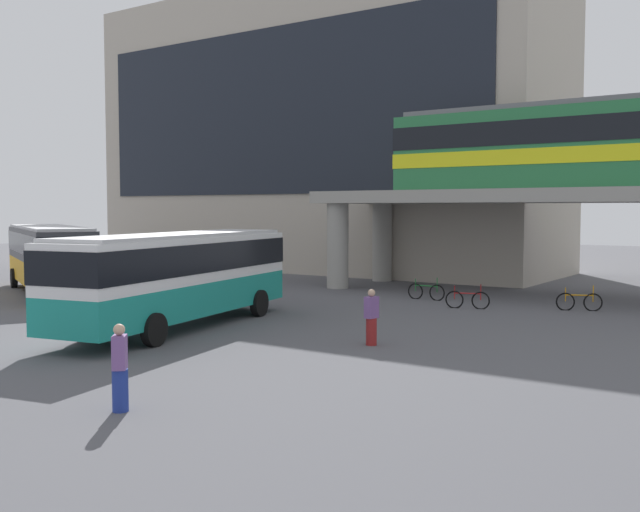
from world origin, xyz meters
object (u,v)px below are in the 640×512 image
(station_building, at_px, (322,133))
(pedestrian_at_kerb, at_px, (120,370))
(bus_main, at_px, (178,270))
(bicycle_green, at_px, (426,292))
(bicycle_orange, at_px, (579,302))
(pedestrian_near_building, at_px, (371,319))
(bicycle_red, at_px, (468,300))
(bus_secondary, at_px, (49,252))

(station_building, bearing_deg, pedestrian_at_kerb, -62.00)
(bus_main, xyz_separation_m, bicycle_green, (3.45, 11.82, -1.63))
(bicycle_orange, height_order, pedestrian_near_building, pedestrian_near_building)
(bicycle_orange, bearing_deg, station_building, 150.07)
(station_building, height_order, bicycle_red, station_building)
(station_building, distance_m, bus_secondary, 21.44)
(bus_main, distance_m, pedestrian_near_building, 7.16)
(bicycle_orange, relative_size, pedestrian_at_kerb, 0.94)
(station_building, bearing_deg, bicycle_red, -39.62)
(bicycle_orange, xyz_separation_m, pedestrian_near_building, (-3.06, -11.05, 0.43))
(bicycle_orange, relative_size, pedestrian_near_building, 0.99)
(bicycle_green, bearing_deg, pedestrian_near_building, -71.90)
(bicycle_green, xyz_separation_m, pedestrian_near_building, (3.52, -10.78, 0.43))
(bus_main, distance_m, bicycle_orange, 15.80)
(bicycle_green, distance_m, pedestrian_near_building, 11.35)
(bus_secondary, bearing_deg, station_building, 84.27)
(bus_main, bearing_deg, pedestrian_at_kerb, -50.88)
(bus_secondary, relative_size, bicycle_red, 6.33)
(pedestrian_at_kerb, xyz_separation_m, pedestrian_near_building, (0.52, 8.99, -0.05))
(bus_secondary, relative_size, pedestrian_near_building, 6.56)
(bicycle_orange, distance_m, pedestrian_at_kerb, 20.36)
(bicycle_green, bearing_deg, bus_main, -106.28)
(station_building, bearing_deg, bicycle_orange, -29.93)
(bicycle_red, bearing_deg, bus_secondary, -161.16)
(pedestrian_at_kerb, bearing_deg, bicycle_green, 98.65)
(bus_secondary, bearing_deg, bicycle_red, 18.84)
(bicycle_red, height_order, pedestrian_at_kerb, pedestrian_at_kerb)
(bus_main, height_order, bicycle_red, bus_main)
(bicycle_orange, relative_size, bicycle_red, 0.96)
(station_building, distance_m, bicycle_green, 20.44)
(pedestrian_at_kerb, bearing_deg, bus_main, 129.12)
(bicycle_green, bearing_deg, station_building, 139.06)
(bicycle_red, distance_m, pedestrian_at_kerb, 18.11)
(station_building, height_order, pedestrian_at_kerb, station_building)
(pedestrian_at_kerb, bearing_deg, bus_secondary, 148.18)
(station_building, distance_m, pedestrian_at_kerb, 37.02)
(station_building, xyz_separation_m, pedestrian_at_kerb, (16.93, -31.84, -8.36))
(bus_main, bearing_deg, bicycle_orange, 50.29)
(bicycle_orange, bearing_deg, bus_secondary, -159.81)
(bus_main, xyz_separation_m, pedestrian_near_building, (6.98, 1.04, -1.20))
(station_building, relative_size, bicycle_green, 17.82)
(bicycle_red, distance_m, pedestrian_near_building, 9.17)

